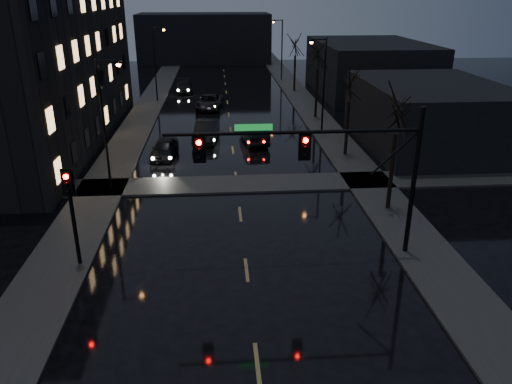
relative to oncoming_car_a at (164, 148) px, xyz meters
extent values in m
cube|color=#2D2D2B|center=(-3.38, 10.40, -0.63)|extent=(3.00, 140.00, 0.12)
cube|color=#2D2D2B|center=(13.62, 10.40, -0.63)|extent=(3.00, 140.00, 0.12)
cube|color=#2D2D2B|center=(5.12, -6.10, -0.63)|extent=(40.00, 3.00, 0.12)
cube|color=black|center=(-11.38, 5.40, 5.31)|extent=(12.00, 30.00, 12.00)
cube|color=black|center=(20.62, 1.40, 1.81)|extent=(10.00, 14.00, 5.00)
cube|color=black|center=(22.12, 23.40, 2.31)|extent=(12.00, 18.00, 6.00)
cube|color=black|center=(2.12, 53.40, 3.31)|extent=(22.00, 10.00, 8.00)
cylinder|color=black|center=(12.72, -15.60, 2.81)|extent=(0.22, 0.22, 7.00)
cylinder|color=black|center=(7.22, -15.60, 5.31)|extent=(11.00, 0.16, 0.16)
cylinder|color=black|center=(11.72, -15.60, 4.31)|extent=(2.05, 0.10, 2.05)
cube|color=#0C591E|center=(5.52, -15.60, 5.56)|extent=(1.60, 0.04, 0.28)
cube|color=black|center=(3.22, -15.60, 4.66)|extent=(0.35, 0.28, 1.05)
sphere|color=#FF0705|center=(3.22, -15.76, 4.99)|extent=(0.22, 0.22, 0.22)
cube|color=black|center=(7.72, -15.60, 4.66)|extent=(0.35, 0.28, 1.05)
sphere|color=#FF0705|center=(7.72, -15.76, 4.99)|extent=(0.22, 0.22, 0.22)
cylinder|color=black|center=(-2.38, -15.60, 1.51)|extent=(0.18, 0.18, 4.40)
cube|color=black|center=(-2.38, -15.60, 3.31)|extent=(0.35, 0.28, 1.05)
sphere|color=#FF0705|center=(-2.38, -15.76, 3.64)|extent=(0.22, 0.22, 0.22)
cylinder|color=black|center=(13.52, -10.60, 1.51)|extent=(0.24, 0.24, 4.40)
cylinder|color=black|center=(13.52, -0.60, 1.37)|extent=(0.24, 0.24, 4.12)
cylinder|color=black|center=(13.52, 11.40, 1.64)|extent=(0.24, 0.24, 4.68)
cylinder|color=black|center=(13.52, 25.40, 1.45)|extent=(0.24, 0.24, 4.29)
cylinder|color=black|center=(-2.68, -6.60, 3.31)|extent=(0.16, 0.16, 8.00)
cylinder|color=black|center=(-2.08, -6.60, 7.21)|extent=(1.20, 0.10, 0.10)
cube|color=black|center=(-1.48, -6.60, 7.11)|extent=(0.50, 0.25, 0.15)
sphere|color=orange|center=(-1.48, -6.60, 7.01)|extent=(0.28, 0.28, 0.28)
cylinder|color=black|center=(-2.68, 20.40, 3.31)|extent=(0.16, 0.16, 8.00)
cylinder|color=black|center=(-2.08, 20.40, 7.21)|extent=(1.20, 0.10, 0.10)
cube|color=black|center=(-1.48, 20.40, 7.11)|extent=(0.50, 0.25, 0.15)
sphere|color=orange|center=(-1.48, 20.40, 7.01)|extent=(0.28, 0.28, 0.28)
cylinder|color=black|center=(12.92, 5.40, 3.31)|extent=(0.16, 0.16, 8.00)
cylinder|color=black|center=(12.32, 5.40, 7.21)|extent=(1.20, 0.10, 0.10)
cube|color=black|center=(11.72, 5.40, 7.11)|extent=(0.50, 0.25, 0.15)
sphere|color=orange|center=(11.72, 5.40, 7.01)|extent=(0.28, 0.28, 0.28)
cylinder|color=black|center=(12.92, 33.40, 3.31)|extent=(0.16, 0.16, 8.00)
cylinder|color=black|center=(12.32, 33.40, 7.21)|extent=(1.20, 0.10, 0.10)
cube|color=black|center=(11.72, 33.40, 7.11)|extent=(0.50, 0.25, 0.15)
sphere|color=orange|center=(11.72, 33.40, 7.01)|extent=(0.28, 0.28, 0.28)
imported|color=black|center=(0.00, 0.00, 0.00)|extent=(2.10, 4.24, 1.39)
imported|color=black|center=(3.03, 4.33, 0.12)|extent=(2.27, 5.13, 1.64)
imported|color=black|center=(3.18, 16.30, 0.04)|extent=(3.12, 5.54, 1.46)
imported|color=black|center=(0.02, 25.73, 0.00)|extent=(2.26, 4.93, 1.40)
imported|color=black|center=(6.92, 3.30, 0.08)|extent=(2.26, 4.86, 1.54)
camera|label=1|loc=(4.06, -35.87, 10.87)|focal=35.00mm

